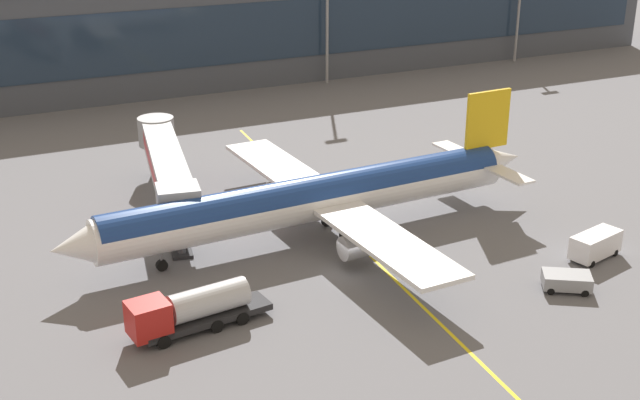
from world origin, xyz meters
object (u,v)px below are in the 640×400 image
at_px(fuel_tanker, 191,310).
at_px(crew_van, 596,244).
at_px(main_airliner, 315,198).
at_px(pushback_tug, 566,280).

bearing_deg(fuel_tanker, crew_van, -5.21).
height_order(fuel_tanker, crew_van, fuel_tanker).
xyz_separation_m(main_airliner, fuel_tanker, (-15.31, -11.15, -2.13)).
bearing_deg(fuel_tanker, pushback_tug, -13.11).
bearing_deg(main_airliner, crew_van, -35.44).
relative_size(crew_van, pushback_tug, 1.21).
relative_size(fuel_tanker, crew_van, 2.06).
xyz_separation_m(fuel_tanker, crew_van, (35.52, -3.24, -0.43)).
height_order(main_airliner, crew_van, main_airliner).
bearing_deg(main_airliner, fuel_tanker, -143.95).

